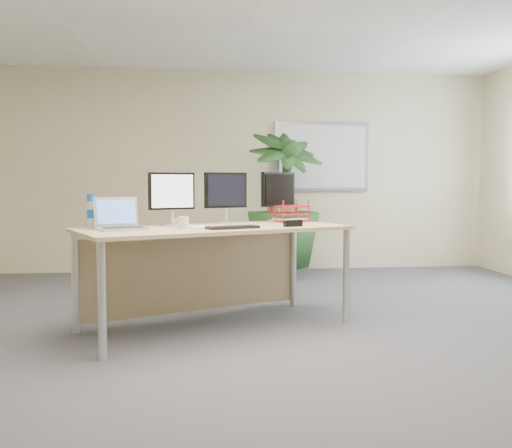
{
  "coord_description": "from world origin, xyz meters",
  "views": [
    {
      "loc": [
        -0.57,
        -3.74,
        1.17
      ],
      "look_at": [
        -0.12,
        0.35,
        0.89
      ],
      "focal_mm": 40.0,
      "sensor_mm": 36.0,
      "label": 1
    }
  ],
  "objects": [
    {
      "name": "floor_plant",
      "position": [
        0.55,
        3.26,
        0.75
      ],
      "size": [
        1.09,
        1.09,
        1.5
      ],
      "primitive_type": "imported",
      "rotation": [
        0.0,
        0.0,
        0.37
      ],
      "color": "#173513",
      "rests_on": "floor"
    },
    {
      "name": "desk",
      "position": [
        -0.44,
        0.98,
        0.65
      ],
      "size": [
        2.34,
        1.69,
        0.83
      ],
      "color": "tan",
      "rests_on": "floor"
    },
    {
      "name": "back_wall",
      "position": [
        0.0,
        4.0,
        1.35
      ],
      "size": [
        7.0,
        0.04,
        2.7
      ],
      "primitive_type": "cube",
      "color": "#CABA8F",
      "rests_on": "floor"
    },
    {
      "name": "whiteboard",
      "position": [
        1.2,
        3.97,
        1.55
      ],
      "size": [
        1.3,
        0.04,
        0.95
      ],
      "color": "#BCBBC1",
      "rests_on": "back_wall"
    },
    {
      "name": "monitor_left",
      "position": [
        -0.74,
        1.03,
        1.08
      ],
      "size": [
        0.38,
        0.19,
        0.44
      ],
      "color": "#BCBBC0",
      "rests_on": "desk"
    },
    {
      "name": "letter_tray",
      "position": [
        0.32,
        1.42,
        0.89
      ],
      "size": [
        0.37,
        0.33,
        0.14
      ],
      "color": "#AA1420",
      "rests_on": "desk"
    },
    {
      "name": "laptop",
      "position": [
        -1.13,
        0.69,
        0.89
      ],
      "size": [
        0.43,
        0.41,
        0.25
      ],
      "color": "silver",
      "rests_on": "desk"
    },
    {
      "name": "monitor_dark",
      "position": [
        0.22,
        1.47,
        1.09
      ],
      "size": [
        0.35,
        0.28,
        0.46
      ],
      "color": "#BCBBC0",
      "rests_on": "desk"
    },
    {
      "name": "monitor_right",
      "position": [
        -0.28,
        1.28,
        1.09
      ],
      "size": [
        0.38,
        0.19,
        0.45
      ],
      "color": "#BCBBC0",
      "rests_on": "desk"
    },
    {
      "name": "water_bottle",
      "position": [
        -1.36,
        0.8,
        0.96
      ],
      "size": [
        0.07,
        0.07,
        0.27
      ],
      "color": "silver",
      "rests_on": "desk"
    },
    {
      "name": "keyboard",
      "position": [
        -0.26,
        0.66,
        0.84
      ],
      "size": [
        0.43,
        0.29,
        0.02
      ],
      "primitive_type": "cube",
      "rotation": [
        0.0,
        0.0,
        0.41
      ],
      "color": "black",
      "rests_on": "desk"
    },
    {
      "name": "coffee_mug",
      "position": [
        -0.65,
        0.71,
        0.88
      ],
      "size": [
        0.12,
        0.08,
        0.09
      ],
      "color": "silver",
      "rests_on": "desk"
    },
    {
      "name": "orange_pen",
      "position": [
        -0.43,
        0.86,
        0.85
      ],
      "size": [
        0.11,
        0.08,
        0.01
      ],
      "primitive_type": "cylinder",
      "rotation": [
        0.0,
        1.57,
        0.64
      ],
      "color": "orange",
      "rests_on": "spiral_notebook"
    },
    {
      "name": "spiral_notebook",
      "position": [
        -0.47,
        0.82,
        0.83
      ],
      "size": [
        0.33,
        0.29,
        0.01
      ],
      "primitive_type": "cube",
      "rotation": [
        0.0,
        0.0,
        0.33
      ],
      "color": "white",
      "rests_on": "desk"
    },
    {
      "name": "yellow_highlighter",
      "position": [
        -0.17,
        0.9,
        0.84
      ],
      "size": [
        0.11,
        0.06,
        0.01
      ],
      "primitive_type": "cylinder",
      "rotation": [
        0.0,
        1.57,
        0.45
      ],
      "color": "yellow",
      "rests_on": "desk"
    },
    {
      "name": "floor",
      "position": [
        0.0,
        0.0,
        0.0
      ],
      "size": [
        8.0,
        8.0,
        0.0
      ],
      "primitive_type": "plane",
      "color": "#424146",
      "rests_on": "ground"
    },
    {
      "name": "stapler",
      "position": [
        0.24,
        0.83,
        0.86
      ],
      "size": [
        0.17,
        0.1,
        0.05
      ],
      "primitive_type": "cube",
      "rotation": [
        0.0,
        0.0,
        0.41
      ],
      "color": "black",
      "rests_on": "desk"
    }
  ]
}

